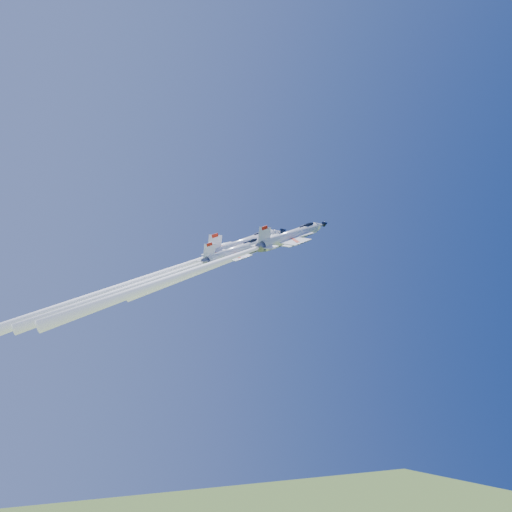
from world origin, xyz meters
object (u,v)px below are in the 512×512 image
jet_lead (237,257)px  jet_left (149,277)px  jet_slot (167,275)px  jet_right (214,263)px

jet_lead → jet_left: size_ratio=0.67×
jet_slot → jet_left: bearing=-176.8°
jet_lead → jet_slot: (-14.40, -4.04, -5.10)m
jet_lead → jet_left: (-15.70, 1.15, -4.72)m
jet_lead → jet_slot: bearing=-85.3°
jet_left → jet_slot: jet_left is taller
jet_lead → jet_right: size_ratio=0.79×
jet_left → jet_slot: bearing=3.2°
jet_right → jet_lead: bearing=125.5°
jet_left → jet_right: jet_left is taller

